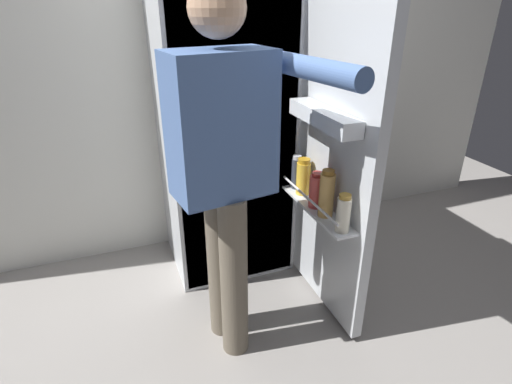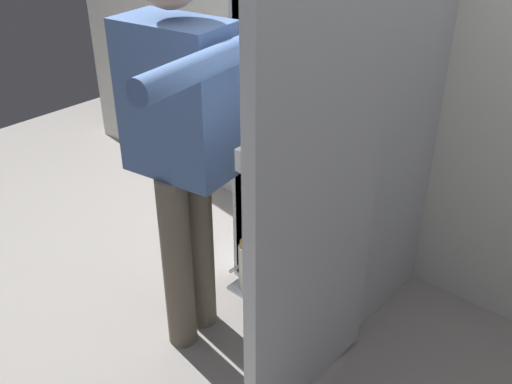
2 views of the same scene
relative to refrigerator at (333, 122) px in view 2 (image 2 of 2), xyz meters
name	(u,v)px [view 2 (image 2 of 2)]	position (x,y,z in m)	size (l,w,h in m)	color
ground_plane	(250,332)	(-0.03, -0.48, -0.83)	(5.74, 5.74, 0.00)	gray
kitchen_wall	(387,9)	(-0.03, 0.39, 0.39)	(4.40, 0.10, 2.44)	silver
refrigerator	(333,122)	(0.00, 0.00, 0.00)	(0.72, 1.22, 1.67)	silver
person	(182,135)	(-0.22, -0.62, 0.09)	(0.57, 0.64, 1.56)	#665B4C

